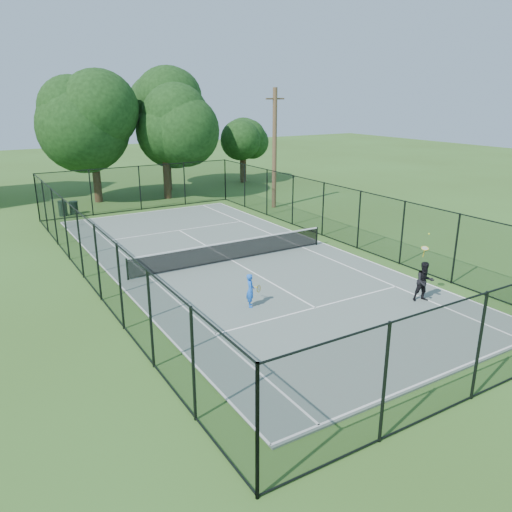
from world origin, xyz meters
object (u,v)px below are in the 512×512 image
trash_bin_right (74,208)px  player_blue (250,290)px  utility_pole (274,148)px  player_black (424,281)px  trash_bin_left (63,208)px  tennis_net (232,250)px

trash_bin_right → player_blue: (2.26, -19.06, 0.26)m
player_blue → utility_pole: bearing=54.1°
utility_pole → player_black: size_ratio=3.23×
trash_bin_left → player_blue: bearing=-81.1°
trash_bin_left → player_black: (8.82, -21.88, 0.34)m
utility_pole → player_black: (-4.31, -16.96, -3.21)m
tennis_net → trash_bin_left: 14.76m
tennis_net → utility_pole: utility_pole is taller
trash_bin_left → trash_bin_right: bearing=8.3°
trash_bin_right → player_black: (8.12, -21.99, 0.40)m
trash_bin_left → trash_bin_right: (0.70, 0.10, -0.06)m
utility_pole → player_blue: 17.66m
tennis_net → utility_pole: 12.67m
tennis_net → player_blue: player_blue is taller
trash_bin_right → player_blue: 19.20m
tennis_net → trash_bin_left: size_ratio=10.40×
trash_bin_left → trash_bin_right: trash_bin_left is taller
player_blue → trash_bin_right: bearing=96.8°
player_blue → player_black: bearing=-26.5°
tennis_net → trash_bin_left: tennis_net is taller
tennis_net → trash_bin_right: 14.64m
player_blue → player_black: 6.55m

